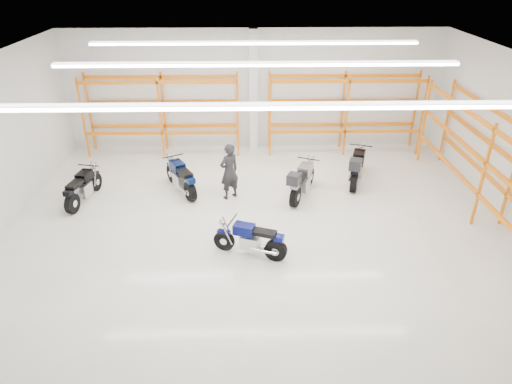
{
  "coord_description": "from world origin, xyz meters",
  "views": [
    {
      "loc": [
        -0.29,
        -10.92,
        6.83
      ],
      "look_at": [
        -0.03,
        0.5,
        0.83
      ],
      "focal_mm": 32.0,
      "sensor_mm": 36.0,
      "label": 1
    }
  ],
  "objects_px": {
    "motorcycle_back_c": "(301,182)",
    "motorcycle_back_d": "(357,168)",
    "standing_man": "(229,171)",
    "motorcycle_main": "(253,241)",
    "structural_column": "(253,92)",
    "motorcycle_back_b": "(181,178)",
    "motorcycle_back_a": "(82,189)"
  },
  "relations": [
    {
      "from": "motorcycle_main",
      "to": "standing_man",
      "type": "relative_size",
      "value": 1.04
    },
    {
      "from": "motorcycle_back_d",
      "to": "standing_man",
      "type": "xyz_separation_m",
      "value": [
        -4.16,
        -0.87,
        0.32
      ]
    },
    {
      "from": "motorcycle_back_b",
      "to": "motorcycle_back_c",
      "type": "relative_size",
      "value": 0.9
    },
    {
      "from": "motorcycle_main",
      "to": "motorcycle_back_b",
      "type": "distance_m",
      "value": 4.16
    },
    {
      "from": "standing_man",
      "to": "structural_column",
      "type": "height_order",
      "value": "structural_column"
    },
    {
      "from": "motorcycle_back_a",
      "to": "motorcycle_main",
      "type": "bearing_deg",
      "value": -29.44
    },
    {
      "from": "motorcycle_back_b",
      "to": "structural_column",
      "type": "bearing_deg",
      "value": 57.31
    },
    {
      "from": "motorcycle_back_c",
      "to": "standing_man",
      "type": "height_order",
      "value": "standing_man"
    },
    {
      "from": "motorcycle_back_b",
      "to": "motorcycle_back_d",
      "type": "bearing_deg",
      "value": 4.81
    },
    {
      "from": "motorcycle_back_b",
      "to": "standing_man",
      "type": "distance_m",
      "value": 1.64
    },
    {
      "from": "motorcycle_main",
      "to": "structural_column",
      "type": "height_order",
      "value": "structural_column"
    },
    {
      "from": "motorcycle_back_b",
      "to": "motorcycle_main",
      "type": "bearing_deg",
      "value": -57.85
    },
    {
      "from": "standing_man",
      "to": "motorcycle_back_c",
      "type": "bearing_deg",
      "value": 141.64
    },
    {
      "from": "motorcycle_back_a",
      "to": "structural_column",
      "type": "xyz_separation_m",
      "value": [
        5.31,
        4.29,
        1.78
      ]
    },
    {
      "from": "motorcycle_back_b",
      "to": "motorcycle_back_c",
      "type": "xyz_separation_m",
      "value": [
        3.76,
        -0.47,
        0.06
      ]
    },
    {
      "from": "motorcycle_main",
      "to": "standing_man",
      "type": "distance_m",
      "value": 3.23
    },
    {
      "from": "motorcycle_back_d",
      "to": "motorcycle_back_c",
      "type": "bearing_deg",
      "value": -153.87
    },
    {
      "from": "motorcycle_main",
      "to": "structural_column",
      "type": "relative_size",
      "value": 0.42
    },
    {
      "from": "standing_man",
      "to": "structural_column",
      "type": "relative_size",
      "value": 0.4
    },
    {
      "from": "motorcycle_main",
      "to": "motorcycle_back_a",
      "type": "bearing_deg",
      "value": 150.56
    },
    {
      "from": "motorcycle_back_b",
      "to": "structural_column",
      "type": "xyz_separation_m",
      "value": [
        2.36,
        3.68,
        1.75
      ]
    },
    {
      "from": "motorcycle_back_a",
      "to": "structural_column",
      "type": "distance_m",
      "value": 7.06
    },
    {
      "from": "motorcycle_main",
      "to": "standing_man",
      "type": "height_order",
      "value": "standing_man"
    },
    {
      "from": "motorcycle_back_c",
      "to": "motorcycle_back_d",
      "type": "bearing_deg",
      "value": 26.13
    },
    {
      "from": "motorcycle_back_a",
      "to": "motorcycle_back_b",
      "type": "xyz_separation_m",
      "value": [
        2.95,
        0.61,
        0.02
      ]
    },
    {
      "from": "motorcycle_back_c",
      "to": "motorcycle_back_b",
      "type": "bearing_deg",
      "value": 172.84
    },
    {
      "from": "motorcycle_back_b",
      "to": "motorcycle_back_c",
      "type": "bearing_deg",
      "value": -7.16
    },
    {
      "from": "structural_column",
      "to": "standing_man",
      "type": "bearing_deg",
      "value": -101.41
    },
    {
      "from": "standing_man",
      "to": "motorcycle_back_d",
      "type": "bearing_deg",
      "value": 155.57
    },
    {
      "from": "motorcycle_back_b",
      "to": "standing_man",
      "type": "xyz_separation_m",
      "value": [
        1.54,
        -0.39,
        0.4
      ]
    },
    {
      "from": "motorcycle_back_d",
      "to": "standing_man",
      "type": "height_order",
      "value": "standing_man"
    },
    {
      "from": "motorcycle_back_a",
      "to": "motorcycle_back_d",
      "type": "xyz_separation_m",
      "value": [
        8.64,
        1.09,
        0.1
      ]
    }
  ]
}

